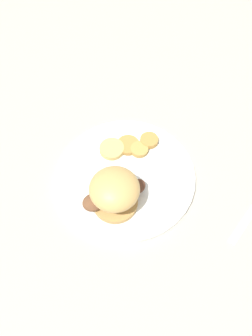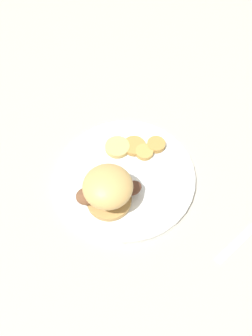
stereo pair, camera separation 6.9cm
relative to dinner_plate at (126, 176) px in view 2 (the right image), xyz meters
The scene contains 8 objects.
ground_plane 0.01m from the dinner_plate, ahead, with size 4.00×4.00×0.00m, color #B2A899.
dinner_plate is the anchor object (origin of this frame).
sandwich 0.09m from the dinner_plate, 18.03° to the left, with size 0.13×0.11×0.09m.
potato_round_0 0.07m from the dinner_plate, 116.05° to the right, with size 0.06×0.06×0.01m, color #DBB766.
potato_round_1 0.10m from the dinner_plate, behind, with size 0.04×0.04×0.01m, color #BC8942.
potato_round_2 0.07m from the dinner_plate, 169.68° to the right, with size 0.04×0.04×0.01m, color tan.
potato_round_3 0.08m from the dinner_plate, 147.01° to the right, with size 0.05×0.05×0.01m, color #BC8942.
fork 0.28m from the dinner_plate, 110.71° to the left, with size 0.18×0.03×0.00m.
Camera 2 is at (0.24, 0.27, 0.63)m, focal length 35.00 mm.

